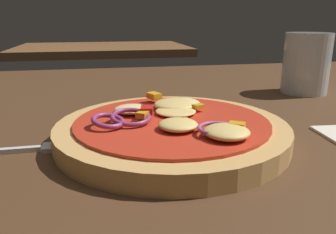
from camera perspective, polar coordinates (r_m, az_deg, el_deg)
dining_table at (r=0.38m, az=-3.91°, el=-5.08°), size 1.47×1.05×0.03m
pizza at (r=0.35m, az=0.70°, el=-2.06°), size 0.24×0.24×0.04m
fork at (r=0.36m, az=-25.50°, el=-5.26°), size 0.19×0.02×0.01m
beer_glass at (r=0.62m, az=22.67°, el=7.88°), size 0.08×0.08×0.10m
background_table at (r=1.64m, az=-11.19°, el=11.40°), size 0.78×0.53×0.03m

